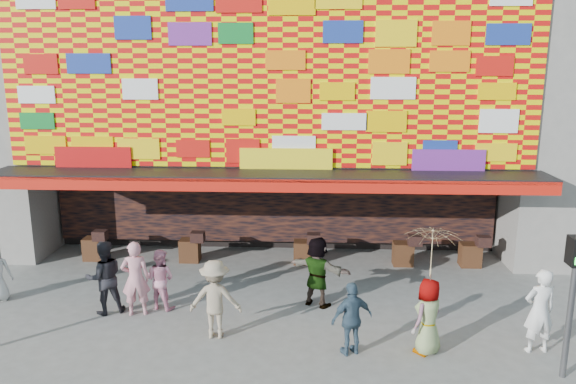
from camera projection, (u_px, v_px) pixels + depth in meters
name	position (u px, v px, depth m)	size (l,w,h in m)	color
ground	(255.00, 333.00, 12.73)	(90.00, 90.00, 0.00)	slate
shop_building	(278.00, 84.00, 19.49)	(15.20, 9.40, 10.00)	gray
signal_right	(573.00, 288.00, 10.55)	(0.22, 0.20, 3.00)	#59595B
ped_b	(136.00, 278.00, 13.47)	(0.68, 0.44, 1.85)	pink
ped_c	(105.00, 277.00, 13.57)	(0.89, 0.69, 1.83)	black
ped_d	(215.00, 299.00, 12.39)	(1.15, 0.66, 1.79)	gray
ped_e	(352.00, 319.00, 11.66)	(0.93, 0.39, 1.59)	#385062
ped_f	(317.00, 272.00, 13.98)	(1.67, 0.53, 1.80)	gray
ped_g	(428.00, 317.00, 11.69)	(0.80, 0.52, 1.64)	gray
ped_h	(539.00, 311.00, 11.73)	(0.67, 0.44, 1.85)	silver
ped_i	(160.00, 279.00, 13.87)	(0.74, 0.58, 1.53)	pink
parasol	(432.00, 253.00, 11.38)	(1.22, 1.24, 2.00)	#D6BB87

